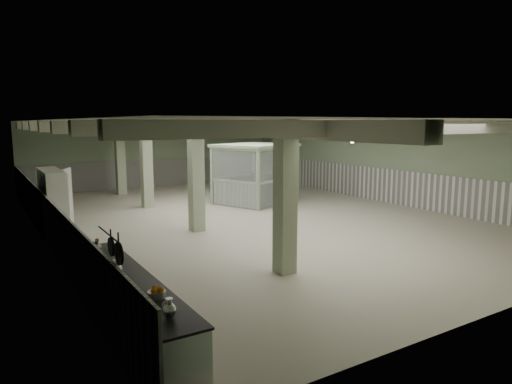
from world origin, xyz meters
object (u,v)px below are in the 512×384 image
prep_counter (126,303)px  guard_booth (256,163)px  walkin_cooler (54,205)px  filing_cabinet (287,188)px

prep_counter → guard_booth: (8.52, 9.59, 1.30)m
guard_booth → walkin_cooler: bearing=172.3°
prep_counter → guard_booth: bearing=48.4°
walkin_cooler → guard_booth: 8.90m
prep_counter → walkin_cooler: bearing=90.6°
prep_counter → walkin_cooler: walkin_cooler is taller
filing_cabinet → prep_counter: bearing=-125.6°
walkin_cooler → guard_booth: guard_booth is taller
prep_counter → filing_cabinet: 13.90m
guard_booth → filing_cabinet: bearing=-25.6°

